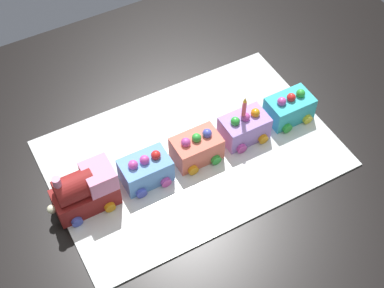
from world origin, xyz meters
The scene contains 9 objects.
ground_plane centered at (0.00, 0.00, 0.00)m, with size 8.00×8.00×0.00m, color #2D3038.
dining_table centered at (0.00, 0.00, 0.63)m, with size 1.40×1.00×0.74m.
cake_board centered at (-0.02, -0.04, 0.74)m, with size 0.60×0.40×0.00m, color silver.
cake_locomotive centered at (-0.26, -0.05, 0.79)m, with size 0.14×0.08×0.12m.
cake_car_gondola_sky_blue centered at (-0.13, -0.05, 0.77)m, with size 0.10×0.08×0.07m.
cake_car_flatbed_coral centered at (-0.01, -0.05, 0.77)m, with size 0.10×0.08×0.07m.
cake_car_caboose_lavender centered at (0.10, -0.05, 0.77)m, with size 0.10×0.08×0.07m.
cake_car_hopper_turquoise centered at (0.22, -0.05, 0.77)m, with size 0.10×0.08×0.07m.
birthday_candle centered at (0.10, -0.05, 0.84)m, with size 0.01×0.01×0.05m.
Camera 1 is at (-0.37, -0.67, 1.67)m, focal length 51.43 mm.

